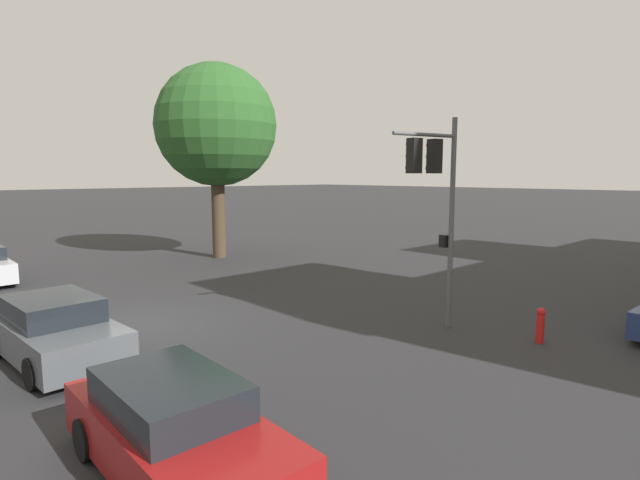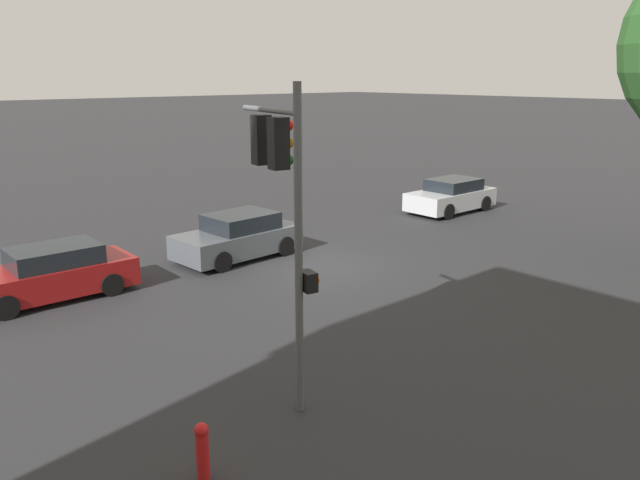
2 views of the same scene
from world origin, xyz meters
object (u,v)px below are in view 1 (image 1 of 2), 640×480
at_px(traffic_signal, 434,184).
at_px(fire_hydrant, 540,324).
at_px(street_tree, 216,126).
at_px(crossing_car_2, 175,430).
at_px(crossing_car_1, 56,331).

xyz_separation_m(traffic_signal, fire_hydrant, (2.54, 1.18, -3.55)).
xyz_separation_m(street_tree, traffic_signal, (14.73, -2.32, -2.70)).
bearing_deg(crossing_car_2, fire_hydrant, 84.85).
xyz_separation_m(street_tree, crossing_car_2, (16.21, -10.69, -6.05)).
xyz_separation_m(street_tree, fire_hydrant, (17.27, -1.14, -6.25)).
height_order(street_tree, fire_hydrant, street_tree).
relative_size(street_tree, crossing_car_1, 2.29).
height_order(crossing_car_1, crossing_car_2, crossing_car_1).
bearing_deg(crossing_car_2, street_tree, 147.76).
height_order(crossing_car_2, fire_hydrant, crossing_car_2).
height_order(street_tree, crossing_car_2, street_tree).
height_order(traffic_signal, crossing_car_1, traffic_signal).
bearing_deg(fire_hydrant, street_tree, 176.23).
relative_size(crossing_car_1, fire_hydrant, 4.68).
bearing_deg(crossing_car_1, crossing_car_2, -3.99).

